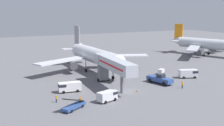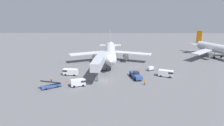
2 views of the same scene
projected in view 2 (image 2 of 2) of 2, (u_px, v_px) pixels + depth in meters
The scene contains 15 objects.
ground_plane at pixel (103, 81), 62.13m from camera, with size 300.00×300.00×0.00m, color slate.
airplane_at_gate at pixel (110, 52), 84.23m from camera, with size 38.19×37.10×13.43m.
jet_bridge at pixel (100, 61), 65.68m from camera, with size 4.65×19.86×7.51m.
pushback_tug at pixel (136, 75), 64.36m from camera, with size 4.05×7.72×2.58m.
belt_loader_truck at pixel (51, 86), 56.11m from camera, with size 5.85×4.72×2.92m.
service_van_far_right at pixel (70, 72), 67.45m from camera, with size 5.51×2.55×2.34m.
service_van_mid_center at pixel (79, 82), 57.42m from camera, with size 4.86×3.25×2.19m.
service_van_mid_right at pixel (166, 73), 65.84m from camera, with size 5.53×3.80×2.36m.
baggage_cart_outer_right at pixel (151, 68), 73.00m from camera, with size 2.74×2.39×1.57m.
ground_crew_worker_foreground at pixel (51, 79), 61.61m from camera, with size 0.35×0.35×1.60m.
ground_crew_worker_midground at pixel (145, 82), 58.28m from camera, with size 0.38×0.38×1.86m.
safety_cone_alpha at pixel (141, 69), 73.44m from camera, with size 0.45×0.45×0.69m.
safety_cone_bravo at pixel (67, 81), 61.34m from camera, with size 0.50×0.50×0.75m.
safety_cone_charlie at pixel (109, 81), 60.94m from camera, with size 0.38×0.38×0.58m.
airplane_background at pixel (220, 49), 91.46m from camera, with size 34.28×34.67×12.58m.
Camera 2 is at (3.66, -58.29, 22.23)m, focal length 29.50 mm.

